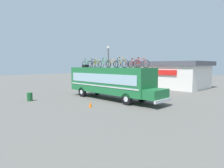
# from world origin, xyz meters

# --- Properties ---
(ground_plane) EXTENTS (120.00, 120.00, 0.00)m
(ground_plane) POSITION_xyz_m (0.00, 0.00, 0.00)
(ground_plane) COLOR #605E59
(bus) EXTENTS (11.24, 2.55, 3.19)m
(bus) POSITION_xyz_m (0.19, 0.00, 1.87)
(bus) COLOR #1E6B38
(bus) RESTS_ON ground
(luggage_bag_1) EXTENTS (0.69, 0.47, 0.30)m
(luggage_bag_1) POSITION_xyz_m (-3.96, 0.02, 3.35)
(luggage_bag_1) COLOR black
(luggage_bag_1) RESTS_ON bus
(rooftop_bicycle_1) EXTENTS (1.70, 0.44, 0.94)m
(rooftop_bicycle_1) POSITION_xyz_m (-3.32, -0.27, 3.58)
(rooftop_bicycle_1) COLOR black
(rooftop_bicycle_1) RESTS_ON bus
(rooftop_bicycle_2) EXTENTS (1.70, 0.44, 0.96)m
(rooftop_bicycle_2) POSITION_xyz_m (-2.40, -0.06, 3.59)
(rooftop_bicycle_2) COLOR black
(rooftop_bicycle_2) RESTS_ON bus
(rooftop_bicycle_3) EXTENTS (1.60, 0.44, 0.86)m
(rooftop_bicycle_3) POSITION_xyz_m (-1.50, -0.36, 3.55)
(rooftop_bicycle_3) COLOR black
(rooftop_bicycle_3) RESTS_ON bus
(rooftop_bicycle_4) EXTENTS (1.69, 0.44, 0.98)m
(rooftop_bicycle_4) POSITION_xyz_m (-0.60, -0.02, 3.60)
(rooftop_bicycle_4) COLOR black
(rooftop_bicycle_4) RESTS_ON bus
(rooftop_bicycle_5) EXTENTS (1.63, 0.44, 0.87)m
(rooftop_bicycle_5) POSITION_xyz_m (0.32, 0.11, 3.56)
(rooftop_bicycle_5) COLOR black
(rooftop_bicycle_5) RESTS_ON bus
(rooftop_bicycle_6) EXTENTS (1.68, 0.44, 0.90)m
(rooftop_bicycle_6) POSITION_xyz_m (1.21, 0.28, 3.57)
(rooftop_bicycle_6) COLOR black
(rooftop_bicycle_6) RESTS_ON bus
(rooftop_bicycle_7) EXTENTS (1.69, 0.44, 0.98)m
(rooftop_bicycle_7) POSITION_xyz_m (2.07, -0.39, 3.60)
(rooftop_bicycle_7) COLOR black
(rooftop_bicycle_7) RESTS_ON bus
(rooftop_bicycle_8) EXTENTS (1.62, 0.44, 0.89)m
(rooftop_bicycle_8) POSITION_xyz_m (2.99, 0.34, 3.56)
(rooftop_bicycle_8) COLOR black
(rooftop_bicycle_8) RESTS_ON bus
(rooftop_bicycle_9) EXTENTS (1.74, 0.44, 0.92)m
(rooftop_bicycle_9) POSITION_xyz_m (3.91, 0.11, 3.58)
(rooftop_bicycle_9) COLOR black
(rooftop_bicycle_9) RESTS_ON bus
(roadside_building) EXTENTS (11.57, 7.53, 4.00)m
(roadside_building) POSITION_xyz_m (-1.41, 14.35, 2.05)
(roadside_building) COLOR silver
(roadside_building) RESTS_ON ground
(trash_bin) EXTENTS (0.51, 0.51, 0.80)m
(trash_bin) POSITION_xyz_m (-4.54, -6.25, 0.40)
(trash_bin) COLOR #1E592D
(trash_bin) RESTS_ON ground
(traffic_cone) EXTENTS (0.28, 0.28, 0.46)m
(traffic_cone) POSITION_xyz_m (1.82, -3.87, 0.23)
(traffic_cone) COLOR orange
(traffic_cone) RESTS_ON ground
(street_lamp) EXTENTS (0.39, 0.39, 6.27)m
(street_lamp) POSITION_xyz_m (-7.34, 6.91, 4.02)
(street_lamp) COLOR #38383D
(street_lamp) RESTS_ON ground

